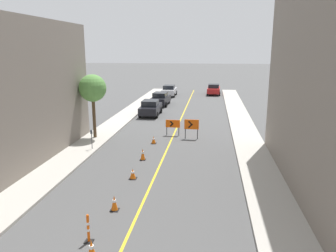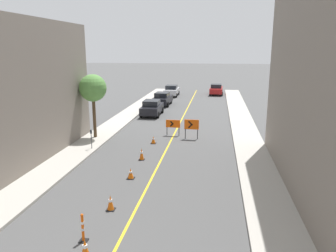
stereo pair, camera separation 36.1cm
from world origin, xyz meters
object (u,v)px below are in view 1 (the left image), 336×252
(traffic_cone_second, at_px, (92,250))
(parked_car_curb_near, at_px, (151,108))
(traffic_cone_fourth, at_px, (133,174))
(parked_car_curb_far, at_px, (169,90))
(parking_meter_near_curb, at_px, (92,135))
(parked_car_curb_mid, at_px, (160,99))
(traffic_cone_third, at_px, (114,203))
(parked_car_opposite_side, at_px, (214,89))
(traffic_cone_farthest, at_px, (154,140))
(arrow_barricade_primary, at_px, (173,124))
(traffic_cone_fifth, at_px, (143,154))
(arrow_barricade_secondary, at_px, (192,125))
(street_tree_left_near, at_px, (93,89))
(delineator_post_front, at_px, (88,230))

(traffic_cone_second, bearing_deg, parked_car_curb_near, 95.91)
(traffic_cone_fourth, bearing_deg, parked_car_curb_far, 93.84)
(parking_meter_near_curb, bearing_deg, parked_car_curb_mid, 84.52)
(parked_car_curb_far, bearing_deg, traffic_cone_third, -86.73)
(parked_car_opposite_side, bearing_deg, traffic_cone_second, -93.85)
(traffic_cone_farthest, relative_size, parked_car_curb_far, 0.13)
(parked_car_curb_mid, bearing_deg, arrow_barricade_primary, -74.10)
(traffic_cone_third, distance_m, arrow_barricade_primary, 12.62)
(traffic_cone_fifth, height_order, arrow_barricade_secondary, arrow_barricade_secondary)
(traffic_cone_fifth, relative_size, street_tree_left_near, 0.16)
(traffic_cone_second, relative_size, street_tree_left_near, 0.15)
(traffic_cone_fifth, relative_size, parked_car_curb_near, 0.17)
(traffic_cone_fifth, xyz_separation_m, parked_car_opposite_side, (4.40, 30.27, 0.43))
(delineator_post_front, distance_m, arrow_barricade_secondary, 14.45)
(traffic_cone_fifth, bearing_deg, arrow_barricade_secondary, 63.01)
(parked_car_curb_mid, distance_m, parking_meter_near_curb, 18.55)
(traffic_cone_farthest, bearing_deg, street_tree_left_near, 172.01)
(traffic_cone_farthest, height_order, parking_meter_near_curb, parking_meter_near_curb)
(traffic_cone_fifth, bearing_deg, traffic_cone_second, -87.83)
(arrow_barricade_primary, relative_size, parked_car_curb_far, 0.29)
(parking_meter_near_curb, bearing_deg, traffic_cone_fourth, -48.62)
(traffic_cone_fourth, relative_size, arrow_barricade_secondary, 0.38)
(arrow_barricade_primary, bearing_deg, traffic_cone_fourth, -95.31)
(delineator_post_front, xyz_separation_m, parked_car_curb_far, (-1.89, 36.77, 0.34))
(parked_car_curb_far, xyz_separation_m, parking_meter_near_curb, (-1.79, -26.49, 0.27))
(traffic_cone_fourth, bearing_deg, delineator_post_front, -91.75)
(traffic_cone_second, bearing_deg, street_tree_left_near, 109.45)
(traffic_cone_second, xyz_separation_m, traffic_cone_fifth, (-0.37, 9.84, 0.02))
(traffic_cone_fifth, xyz_separation_m, arrow_barricade_secondary, (2.67, 5.24, 0.70))
(traffic_cone_second, bearing_deg, parked_car_curb_far, 93.56)
(traffic_cone_fifth, distance_m, parked_car_curb_near, 13.87)
(delineator_post_front, distance_m, parked_car_opposite_side, 39.46)
(traffic_cone_third, bearing_deg, street_tree_left_near, 113.78)
(street_tree_left_near, bearing_deg, traffic_cone_farthest, -7.99)
(arrow_barricade_secondary, height_order, parked_car_curb_mid, parked_car_curb_mid)
(traffic_cone_second, xyz_separation_m, arrow_barricade_primary, (0.77, 15.89, 0.55))
(street_tree_left_near, bearing_deg, traffic_cone_second, -70.55)
(arrow_barricade_secondary, bearing_deg, traffic_cone_farthest, -146.54)
(delineator_post_front, relative_size, parked_car_curb_far, 0.25)
(traffic_cone_second, xyz_separation_m, traffic_cone_farthest, (-0.33, 13.45, -0.07))
(parked_car_curb_near, bearing_deg, arrow_barricade_secondary, -61.61)
(traffic_cone_fifth, height_order, parked_car_curb_far, parked_car_curb_far)
(parked_car_opposite_side, bearing_deg, traffic_cone_fifth, -96.38)
(traffic_cone_second, xyz_separation_m, arrow_barricade_secondary, (2.30, 15.09, 0.72))
(parking_meter_near_curb, bearing_deg, arrow_barricade_primary, 43.62)
(traffic_cone_third, relative_size, street_tree_left_near, 0.14)
(traffic_cone_third, relative_size, parked_car_curb_mid, 0.15)
(traffic_cone_farthest, relative_size, parking_meter_near_curb, 0.42)
(traffic_cone_third, height_order, arrow_barricade_primary, arrow_barricade_primary)
(traffic_cone_second, distance_m, delineator_post_front, 1.03)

